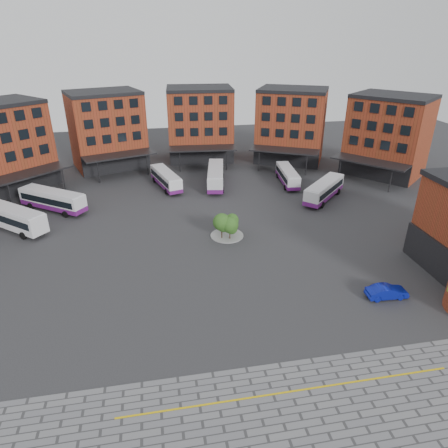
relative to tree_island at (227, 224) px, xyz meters
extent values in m
plane|color=#28282B|center=(-1.94, -11.48, -1.95)|extent=(160.00, 160.00, 0.00)
cube|color=gold|center=(0.06, -25.48, -1.92)|extent=(26.00, 0.15, 0.02)
cube|color=maroon|center=(-33.39, 25.45, 5.05)|extent=(16.35, 16.13, 14.00)
cube|color=black|center=(-30.14, 21.85, 0.05)|extent=(10.00, 9.07, 4.00)
cube|color=black|center=(-30.01, 21.70, 7.25)|extent=(8.60, 7.77, 8.00)
cube|color=black|center=(-28.57, 20.10, 2.05)|extent=(12.61, 11.97, 0.25)
cylinder|color=black|center=(-30.75, 15.72, 0.05)|extent=(0.20, 0.20, 4.00)
cylinder|color=black|center=(-23.99, 21.81, 0.05)|extent=(0.20, 0.20, 4.00)
cube|color=maroon|center=(-17.24, 34.96, 5.05)|extent=(15.55, 13.69, 14.00)
cube|color=black|center=(-15.66, 30.38, 0.05)|extent=(12.45, 4.71, 4.00)
cube|color=black|center=(-17.24, 34.96, 12.35)|extent=(15.65, 13.97, 0.60)
cube|color=black|center=(-15.60, 30.19, 7.25)|extent=(10.87, 3.87, 8.00)
cube|color=black|center=(-14.90, 28.15, 2.05)|extent=(13.72, 8.39, 0.25)
cylinder|color=black|center=(-18.61, 24.97, 0.05)|extent=(0.20, 0.20, 4.00)
cylinder|color=black|center=(-10.01, 27.93, 0.05)|extent=(0.20, 0.20, 4.00)
cube|color=maroon|center=(1.34, 37.41, 5.05)|extent=(13.67, 10.88, 14.00)
cube|color=black|center=(1.00, 32.57, 0.05)|extent=(13.00, 1.41, 4.00)
cube|color=black|center=(1.34, 37.41, 12.35)|extent=(13.69, 11.18, 0.60)
cube|color=black|center=(0.99, 32.37, 7.25)|extent=(11.42, 0.95, 8.00)
cube|color=black|center=(0.84, 30.22, 2.05)|extent=(13.28, 5.30, 0.25)
cylinder|color=black|center=(-3.83, 28.75, 0.05)|extent=(0.20, 0.20, 4.00)
cylinder|color=black|center=(5.25, 28.11, 0.05)|extent=(0.20, 0.20, 4.00)
cube|color=maroon|center=(19.40, 32.40, 5.05)|extent=(16.12, 14.81, 14.00)
cube|color=black|center=(17.19, 28.08, 0.05)|extent=(11.81, 6.35, 4.00)
cube|color=black|center=(19.40, 32.40, 12.35)|extent=(16.26, 15.08, 0.60)
cube|color=black|center=(17.10, 27.90, 7.25)|extent=(10.26, 5.33, 8.00)
cube|color=black|center=(16.13, 25.98, 2.05)|extent=(13.58, 9.82, 0.25)
cylinder|color=black|center=(11.26, 26.45, 0.05)|extent=(0.20, 0.20, 4.00)
cylinder|color=black|center=(19.36, 22.31, 0.05)|extent=(0.20, 0.20, 4.00)
cube|color=maroon|center=(34.06, 20.73, 5.05)|extent=(16.02, 16.39, 14.00)
cube|color=black|center=(30.35, 17.62, 0.05)|extent=(8.74, 10.28, 4.00)
cube|color=black|center=(34.06, 20.73, 12.35)|extent=(16.25, 16.58, 0.60)
cube|color=black|center=(30.19, 17.49, 7.25)|extent=(7.47, 8.86, 8.00)
cube|color=black|center=(28.55, 16.10, 2.05)|extent=(11.73, 12.79, 0.25)
cylinder|color=black|center=(24.24, 18.43, 0.05)|extent=(0.20, 0.20, 4.00)
cylinder|color=black|center=(30.09, 11.46, 0.05)|extent=(0.20, 0.20, 4.00)
cube|color=black|center=(20.96, -13.48, 0.05)|extent=(0.40, 12.00, 4.00)
cylinder|color=gray|center=(0.06, 0.52, -1.89)|extent=(4.40, 4.40, 0.12)
cylinder|color=#332114|center=(-0.74, -0.08, -1.10)|extent=(0.14, 0.14, 1.70)
sphere|color=#234D19|center=(-0.74, -0.08, 0.43)|extent=(2.31, 2.31, 2.31)
sphere|color=#234D19|center=(-0.54, -0.23, -0.08)|extent=(1.61, 1.61, 1.61)
cylinder|color=#332114|center=(0.86, 1.12, -1.25)|extent=(0.14, 0.14, 1.41)
sphere|color=#234D19|center=(0.86, 1.12, 0.02)|extent=(1.77, 1.77, 1.77)
sphere|color=#234D19|center=(1.06, 0.97, -0.40)|extent=(1.24, 1.24, 1.24)
cylinder|color=#332114|center=(0.26, -0.48, -1.21)|extent=(0.14, 0.14, 1.49)
sphere|color=#234D19|center=(0.26, -0.48, 0.13)|extent=(2.20, 2.20, 2.20)
sphere|color=#234D19|center=(0.46, -0.63, -0.32)|extent=(1.54, 1.54, 1.54)
cube|color=white|center=(-28.34, 7.71, -0.11)|extent=(10.39, 9.32, 2.54)
cube|color=black|center=(-28.34, 7.71, 0.07)|extent=(9.73, 8.78, 0.98)
cube|color=silver|center=(-28.34, 7.71, 1.21)|extent=(9.97, 8.95, 0.12)
cylinder|color=black|center=(-30.29, 11.05, -1.44)|extent=(0.99, 0.91, 1.04)
cylinder|color=black|center=(-26.38, 4.38, -1.44)|extent=(0.99, 0.91, 1.04)
cylinder|color=black|center=(-24.71, 6.36, -1.44)|extent=(0.99, 0.91, 1.04)
cube|color=white|center=(-24.25, 13.60, -0.15)|extent=(10.55, 8.57, 2.49)
cube|color=black|center=(-24.25, 13.60, 0.03)|extent=(9.86, 8.09, 0.96)
cube|color=silver|center=(-24.25, 13.60, 1.14)|extent=(10.13, 8.22, 0.12)
cube|color=black|center=(-28.70, 16.79, 0.08)|extent=(1.35, 1.82, 1.12)
cube|color=#64186E|center=(-24.25, 13.60, -1.04)|extent=(10.61, 8.62, 0.71)
cylinder|color=black|center=(-27.89, 14.65, -1.45)|extent=(1.00, 0.84, 1.01)
cylinder|color=black|center=(-26.41, 16.71, -1.45)|extent=(1.00, 0.84, 1.01)
cylinder|color=black|center=(-22.08, 10.49, -1.45)|extent=(1.00, 0.84, 1.01)
cylinder|color=black|center=(-20.61, 12.55, -1.45)|extent=(1.00, 0.84, 1.01)
cube|color=white|center=(-6.93, 20.53, -0.30)|extent=(5.09, 10.47, 2.28)
cube|color=black|center=(-6.93, 20.53, -0.14)|extent=(4.92, 9.70, 0.88)
cube|color=silver|center=(-6.93, 20.53, 0.88)|extent=(4.88, 10.05, 0.11)
cube|color=black|center=(-8.33, 25.34, -0.09)|extent=(1.93, 0.67, 1.02)
cube|color=#64186E|center=(-6.93, 20.53, -1.12)|extent=(5.14, 10.52, 0.65)
cylinder|color=black|center=(-8.96, 23.35, -1.49)|extent=(0.53, 0.97, 0.93)
cylinder|color=black|center=(-6.73, 24.00, -1.49)|extent=(0.53, 0.97, 0.93)
cylinder|color=black|center=(-7.13, 17.06, -1.49)|extent=(0.53, 0.97, 0.93)
cylinder|color=black|center=(-4.90, 17.71, -1.49)|extent=(0.53, 0.97, 0.93)
cube|color=silver|center=(1.72, 19.92, -0.11)|extent=(4.58, 11.71, 2.55)
cube|color=black|center=(1.72, 19.92, 0.07)|extent=(4.48, 10.82, 0.99)
cube|color=silver|center=(1.72, 19.92, 1.22)|extent=(4.40, 11.24, 0.12)
cube|color=black|center=(2.71, 25.44, 0.12)|extent=(2.19, 0.51, 1.14)
cube|color=#64186E|center=(1.72, 19.92, -1.02)|extent=(4.63, 11.76, 0.73)
cylinder|color=black|center=(1.09, 23.74, -1.43)|extent=(0.49, 1.08, 1.04)
cylinder|color=black|center=(3.64, 23.28, -1.43)|extent=(0.49, 1.08, 1.04)
cylinder|color=black|center=(-0.21, 16.55, -1.43)|extent=(0.49, 1.08, 1.04)
cylinder|color=black|center=(2.34, 16.09, -1.43)|extent=(0.49, 1.08, 1.04)
cube|color=white|center=(14.43, 18.46, -0.38)|extent=(3.10, 9.91, 2.17)
cube|color=black|center=(14.43, 18.46, -0.23)|extent=(3.09, 9.14, 0.84)
cube|color=silver|center=(14.43, 18.46, 0.75)|extent=(2.98, 9.51, 0.11)
cube|color=black|center=(14.87, 23.21, -0.18)|extent=(1.89, 0.29, 0.97)
cube|color=#64186E|center=(14.43, 18.46, -1.16)|extent=(3.15, 9.95, 0.62)
cylinder|color=black|center=(13.61, 21.66, -1.51)|extent=(0.35, 0.91, 0.89)
cylinder|color=black|center=(15.82, 21.46, -1.51)|extent=(0.35, 0.91, 0.89)
cylinder|color=black|center=(13.04, 15.45, -1.51)|extent=(0.35, 0.91, 0.89)
cylinder|color=black|center=(15.24, 15.25, -1.51)|extent=(0.35, 0.91, 0.89)
cube|color=silver|center=(17.83, 10.32, -0.21)|extent=(9.40, 9.40, 2.41)
cube|color=black|center=(17.83, 10.32, -0.03)|extent=(8.83, 8.83, 0.94)
cube|color=silver|center=(17.83, 10.32, 1.05)|extent=(9.03, 9.02, 0.12)
cube|color=black|center=(21.60, 14.08, 0.02)|extent=(1.56, 1.56, 1.08)
cube|color=#64186E|center=(17.83, 10.32, -1.07)|extent=(9.46, 9.46, 0.69)
cylinder|color=black|center=(19.42, 13.64, -1.46)|extent=(0.91, 0.91, 0.98)
cylinder|color=black|center=(21.16, 11.90, -1.46)|extent=(0.91, 0.91, 0.98)
cylinder|color=black|center=(14.51, 8.74, -1.46)|extent=(0.91, 0.91, 0.98)
cylinder|color=black|center=(16.25, 7.00, -1.46)|extent=(0.91, 0.91, 0.98)
imported|color=#0B1693|center=(13.56, -15.84, -1.25)|extent=(4.29, 1.64, 1.40)
camera|label=1|loc=(-8.81, -45.86, 22.68)|focal=32.00mm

